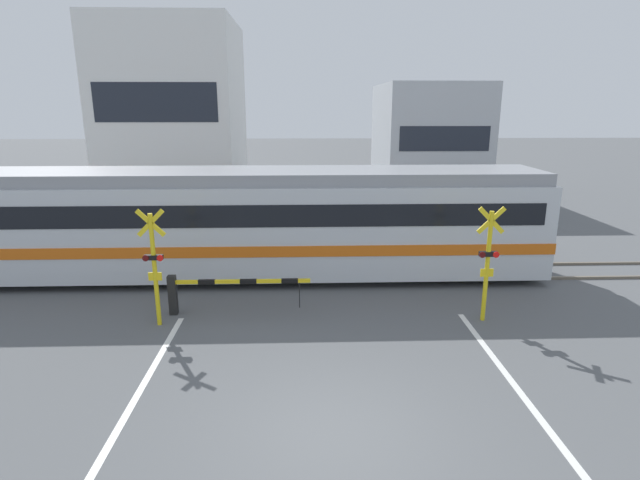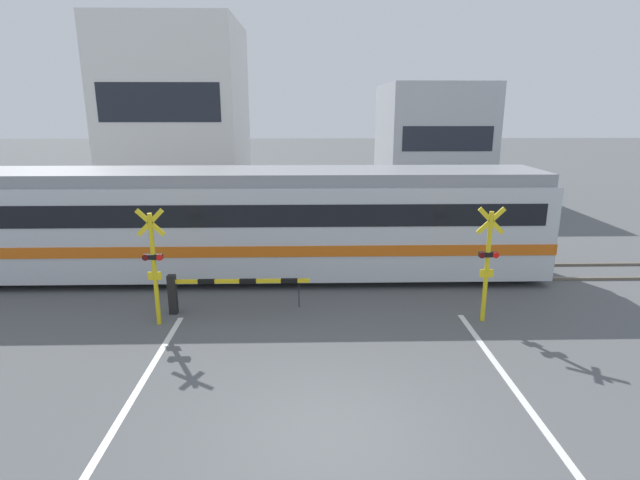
{
  "view_description": "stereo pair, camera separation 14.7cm",
  "coord_description": "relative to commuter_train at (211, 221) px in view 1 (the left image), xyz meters",
  "views": [
    {
      "loc": [
        -0.47,
        -7.05,
        5.2
      ],
      "look_at": [
        0.0,
        6.43,
        1.6
      ],
      "focal_mm": 28.0,
      "sensor_mm": 36.0,
      "label": 1
    },
    {
      "loc": [
        -0.32,
        -7.05,
        5.2
      ],
      "look_at": [
        0.0,
        6.43,
        1.6
      ],
      "focal_mm": 28.0,
      "sensor_mm": 36.0,
      "label": 2
    }
  ],
  "objects": [
    {
      "name": "rail_track_far",
      "position": [
        3.31,
        0.72,
        -1.76
      ],
      "size": [
        50.0,
        0.1,
        0.08
      ],
      "color": "#6B6051",
      "rests_on": "ground_plane"
    },
    {
      "name": "rail_track_near",
      "position": [
        3.31,
        -0.72,
        -1.76
      ],
      "size": [
        50.0,
        0.1,
        0.08
      ],
      "color": "#6B6051",
      "rests_on": "ground_plane"
    },
    {
      "name": "ground_plane",
      "position": [
        3.31,
        -8.13,
        -1.8
      ],
      "size": [
        160.0,
        160.0,
        0.0
      ],
      "primitive_type": "plane",
      "color": "#56595B"
    },
    {
      "name": "pedestrian",
      "position": [
        3.03,
        5.55,
        -0.82
      ],
      "size": [
        0.38,
        0.22,
        1.7
      ],
      "color": "brown",
      "rests_on": "ground_plane"
    },
    {
      "name": "crossing_signal_right",
      "position": [
        7.35,
        -3.67,
        -0.19
      ],
      "size": [
        0.68,
        0.15,
        2.92
      ],
      "color": "yellow",
      "rests_on": "ground_plane"
    },
    {
      "name": "building_right_of_street",
      "position": [
        10.37,
        15.15,
        1.46
      ],
      "size": [
        5.74,
        7.49,
        6.52
      ],
      "color": "#B2B7BC",
      "rests_on": "ground_plane"
    },
    {
      "name": "commuter_train",
      "position": [
        0.0,
        0.0,
        0.0
      ],
      "size": [
        20.4,
        2.93,
        3.36
      ],
      "color": "silver",
      "rests_on": "ground_plane"
    },
    {
      "name": "crossing_signal_left",
      "position": [
        -0.74,
        -3.67,
        -0.19
      ],
      "size": [
        0.68,
        0.15,
        2.92
      ],
      "color": "yellow",
      "rests_on": "ground_plane"
    },
    {
      "name": "road_stripe_right",
      "position": [
        6.9,
        -7.72,
        -1.79
      ],
      "size": [
        0.14,
        8.81,
        0.01
      ],
      "color": "white",
      "rests_on": "ground_plane"
    },
    {
      "name": "road_stripe_left",
      "position": [
        -0.29,
        -7.72,
        -1.79
      ],
      "size": [
        0.14,
        8.81,
        0.01
      ],
      "color": "white",
      "rests_on": "ground_plane"
    },
    {
      "name": "building_left_of_street",
      "position": [
        -4.63,
        15.15,
        3.15
      ],
      "size": [
        7.49,
        7.49,
        9.88
      ],
      "color": "white",
      "rests_on": "ground_plane"
    },
    {
      "name": "crossing_barrier_far",
      "position": [
        6.22,
        3.29,
        -1.1
      ],
      "size": [
        3.65,
        0.2,
        1.04
      ],
      "color": "black",
      "rests_on": "ground_plane"
    },
    {
      "name": "crossing_barrier_near",
      "position": [
        0.4,
        -3.02,
        -1.1
      ],
      "size": [
        3.65,
        0.2,
        1.04
      ],
      "color": "black",
      "rests_on": "ground_plane"
    }
  ]
}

